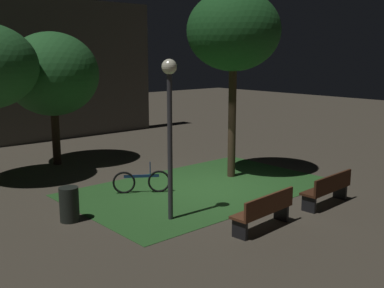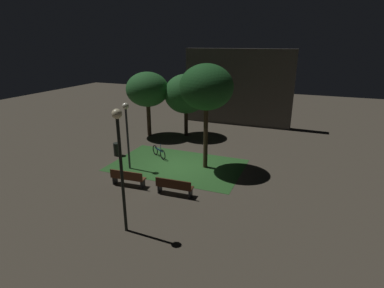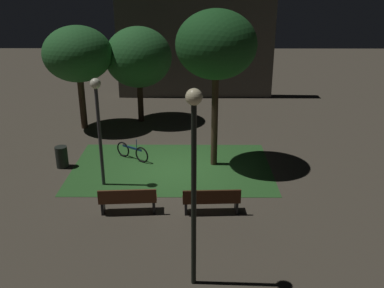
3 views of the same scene
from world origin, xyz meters
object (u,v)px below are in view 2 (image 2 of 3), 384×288
Objects in this scene: lamp_post_plaza_west at (120,152)px; tree_back_right at (147,90)px; tree_back_left at (186,94)px; trash_bin at (117,149)px; bench_front_left at (174,186)px; bicycle at (159,152)px; lamp_post_plaza_east at (127,124)px; tree_lawn_side at (206,88)px; bench_back_row at (128,177)px.

tree_back_right is at bearing 115.39° from lamp_post_plaza_west.
tree_back_left is 5.62× the size of trash_bin.
tree_back_right is (-5.97, 8.15, 3.13)m from bench_front_left.
trash_bin is at bearing -164.52° from bicycle.
bench_front_left is 6.69m from trash_bin.
tree_back_left is 1.23× the size of lamp_post_plaza_east.
tree_back_right is 7.66m from tree_lawn_side.
tree_back_right is at bearing 93.20° from trash_bin.
bench_back_row is 0.47× the size of lamp_post_plaza_east.
lamp_post_plaza_west is at bearing -52.67° from trash_bin.
bicycle is at bearing -53.43° from tree_back_right.
tree_back_right is at bearing 126.24° from bench_front_left.
tree_back_left reaches higher than trash_bin.
lamp_post_plaza_east reaches higher than bench_front_left.
trash_bin is at bearing -112.72° from tree_back_left.
lamp_post_plaza_west is 8.98m from trash_bin.
tree_lawn_side is at bearing 83.68° from lamp_post_plaza_west.
tree_lawn_side is at bearing -57.13° from tree_back_left.
bicycle is at bearing 125.93° from bench_front_left.
lamp_post_plaza_west is at bearing -71.48° from bicycle.
bench_back_row is 0.38× the size of tree_back_left.
bench_back_row is at bearing -126.97° from tree_lawn_side.
tree_back_left is 3.36× the size of bicycle.
tree_lawn_side is 7.02× the size of trash_bin.
trash_bin is (-5.17, 6.77, -2.85)m from lamp_post_plaza_west.
tree_back_right reaches higher than bicycle.
trash_bin is (-1.92, 1.52, -2.27)m from lamp_post_plaza_east.
lamp_post_plaza_east reaches higher than bicycle.
lamp_post_plaza_west is 8.44m from bicycle.
tree_back_right is 3.48× the size of bicycle.
trash_bin is at bearing 148.57° from bench_front_left.
bicycle is (0.73, 2.25, -2.35)m from lamp_post_plaza_east.
tree_lawn_side reaches higher than bicycle.
lamp_post_plaza_east is at bearing 152.55° from bench_front_left.
tree_back_left is (2.67, 1.11, -0.33)m from tree_back_right.
tree_back_left is 7.32m from lamp_post_plaza_east.
lamp_post_plaza_west is (2.07, -3.28, 2.79)m from bench_back_row.
trash_bin is (-5.95, -0.30, -4.25)m from tree_lawn_side.
lamp_post_plaza_west is at bearing -99.46° from bench_front_left.
lamp_post_plaza_east is 3.34m from bicycle.
tree_back_right is 0.83× the size of tree_lawn_side.
tree_back_right is 1.01× the size of lamp_post_plaza_west.
tree_back_left reaches higher than bicycle.
bicycle is (-3.06, 4.23, -0.14)m from bench_front_left.
trash_bin is at bearing 127.33° from lamp_post_plaza_west.
lamp_post_plaza_west reaches higher than lamp_post_plaza_east.
tree_back_left is (-0.68, 9.26, 2.79)m from bench_back_row.
tree_lawn_side is 7.25m from lamp_post_plaza_west.
tree_back_right reaches higher than trash_bin.
tree_lawn_side is 1.53× the size of lamp_post_plaza_east.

